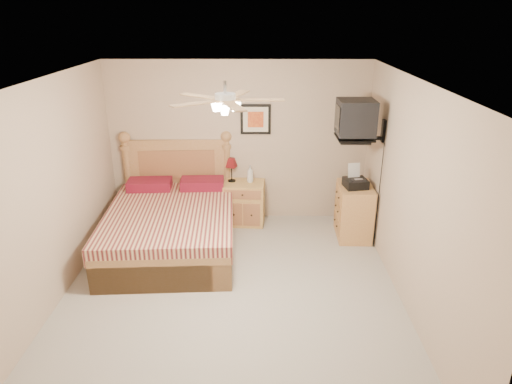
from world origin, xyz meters
TOP-DOWN VIEW (x-y plane):
  - floor at (0.00, 0.00)m, footprint 4.50×4.50m
  - ceiling at (0.00, 0.00)m, footprint 4.00×4.50m
  - wall_back at (0.00, 2.25)m, footprint 4.00×0.04m
  - wall_front at (0.00, -2.25)m, footprint 4.00×0.04m
  - wall_left at (-2.00, 0.00)m, footprint 0.04×4.50m
  - wall_right at (2.00, 0.00)m, footprint 0.04×4.50m
  - bed at (-0.90, 1.12)m, footprint 1.82×2.32m
  - nightstand at (0.09, 2.00)m, footprint 0.65×0.51m
  - table_lamp at (-0.10, 2.08)m, footprint 0.27×0.27m
  - lotion_bottle at (0.19, 2.05)m, footprint 0.13×0.13m
  - framed_picture at (0.27, 2.23)m, footprint 0.46×0.04m
  - dresser at (1.73, 1.54)m, footprint 0.49×0.69m
  - fax_machine at (1.71, 1.50)m, footprint 0.36×0.38m
  - magazine_lower at (1.68, 1.81)m, footprint 0.28×0.32m
  - magazine_upper at (1.68, 1.80)m, footprint 0.28×0.31m
  - wall_tv at (1.75, 1.34)m, footprint 0.56×0.46m
  - ceiling_fan at (0.00, -0.20)m, footprint 1.14×1.14m

SIDE VIEW (x-z plane):
  - floor at x=0.00m, z-range 0.00..0.00m
  - nightstand at x=0.09m, z-range 0.00..0.67m
  - dresser at x=1.73m, z-range 0.00..0.80m
  - bed at x=-0.90m, z-range 0.00..1.44m
  - lotion_bottle at x=0.19m, z-range 0.67..0.94m
  - magazine_lower at x=1.68m, z-range 0.80..0.83m
  - magazine_upper at x=1.68m, z-range 0.83..0.85m
  - table_lamp at x=-0.10m, z-range 0.67..1.05m
  - fax_machine at x=1.71m, z-range 0.80..1.13m
  - wall_back at x=0.00m, z-range 0.00..2.50m
  - wall_front at x=0.00m, z-range 0.00..2.50m
  - wall_left at x=-2.00m, z-range 0.00..2.50m
  - wall_right at x=2.00m, z-range 0.00..2.50m
  - framed_picture at x=0.27m, z-range 1.39..1.85m
  - wall_tv at x=1.75m, z-range 1.52..2.10m
  - ceiling_fan at x=0.00m, z-range 2.22..2.50m
  - ceiling at x=0.00m, z-range 2.48..2.52m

